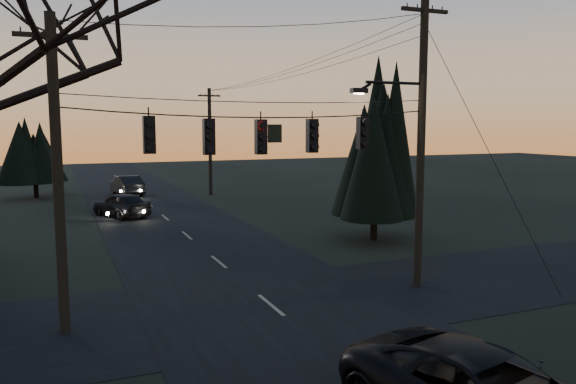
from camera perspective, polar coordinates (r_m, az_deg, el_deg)
name	(u,v)px	position (r m, az deg, el deg)	size (l,w,h in m)	color
main_road	(196,243)	(27.22, -9.32, -5.15)	(8.00, 120.00, 0.02)	black
cross_road	(271,305)	(17.95, -1.76, -11.42)	(60.00, 7.00, 0.02)	black
utility_pole_right	(417,286)	(20.48, 12.97, -9.30)	(5.00, 0.30, 10.00)	black
utility_pole_left	(65,333)	(16.90, -21.67, -13.13)	(1.80, 0.30, 8.50)	black
utility_pole_far_r	(211,195)	(45.78, -7.84, -0.26)	(1.80, 0.30, 8.50)	black
utility_pole_far_l	(57,190)	(52.24, -22.44, 0.16)	(0.30, 0.30, 8.00)	black
span_signal_assembly	(263,135)	(16.96, -2.59, 5.79)	(11.50, 0.44, 1.49)	black
evergreen_right	(375,138)	(27.45, 8.86, 5.40)	(3.88, 3.88, 8.76)	black
evergreen_dist	(34,154)	(47.46, -24.38, 3.52)	(4.03, 4.03, 5.55)	black
sedan_oncoming_a	(121,205)	(35.80, -16.57, -1.25)	(1.78, 4.43, 1.51)	black
sedan_oncoming_b	(127,186)	(46.67, -16.05, 0.64)	(1.66, 4.76, 1.57)	black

